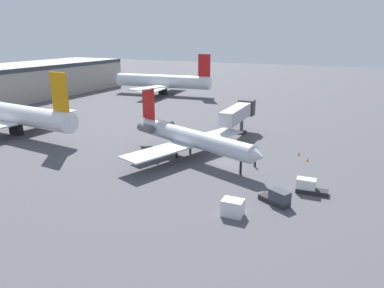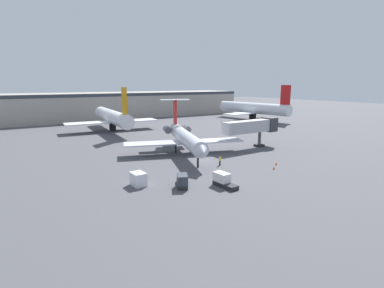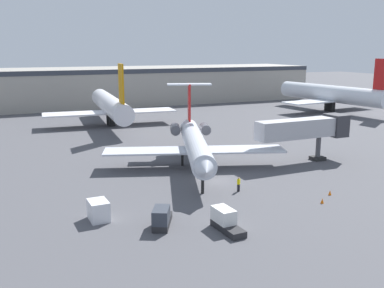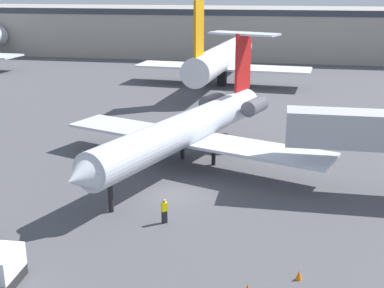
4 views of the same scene
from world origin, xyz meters
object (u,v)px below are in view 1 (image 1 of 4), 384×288
cargo_container_uld (233,208)px  regional_jet (188,137)px  jet_bridge (239,112)px  traffic_cone_near (307,160)px  parked_airliner_centre (163,82)px  ground_crew_marshaller (255,161)px  traffic_cone_mid (299,154)px  baggage_tug_trailing (309,187)px  baggage_tug_lead (277,198)px  parked_airliner_west_mid (14,114)px

cargo_container_uld → regional_jet: bearing=40.1°
jet_bridge → cargo_container_uld: size_ratio=5.97×
traffic_cone_near → parked_airliner_centre: 73.01m
ground_crew_marshaller → traffic_cone_mid: size_ratio=3.07×
jet_bridge → traffic_cone_mid: 15.62m
regional_jet → cargo_container_uld: (-15.91, -13.42, -2.63)m
jet_bridge → traffic_cone_near: size_ratio=26.37×
baggage_tug_trailing → cargo_container_uld: 12.05m
jet_bridge → cargo_container_uld: (-32.10, -10.10, -3.86)m
jet_bridge → traffic_cone_near: (-9.65, -14.95, -4.54)m
parked_airliner_centre → traffic_cone_mid: bearing=-130.8°
baggage_tug_trailing → traffic_cone_mid: (15.08, 3.75, -0.56)m
parked_airliner_centre → baggage_tug_lead: bearing=-140.7°
ground_crew_marshaller → parked_airliner_centre: parked_airliner_centre is taller
parked_airliner_centre → traffic_cone_near: bearing=-131.4°
cargo_container_uld → jet_bridge: bearing=17.5°
parked_airliner_centre → ground_crew_marshaller: bearing=-138.7°
jet_bridge → ground_crew_marshaller: bearing=-153.1°
traffic_cone_near → parked_airliner_west_mid: parked_airliner_west_mid is taller
baggage_tug_trailing → traffic_cone_near: bearing=8.9°
jet_bridge → cargo_container_uld: 33.88m
ground_crew_marshaller → cargo_container_uld: bearing=-172.6°
baggage_tug_trailing → ground_crew_marshaller: bearing=54.3°
regional_jet → baggage_tug_lead: size_ratio=6.55×
baggage_tug_lead → cargo_container_uld: bearing=141.5°
cargo_container_uld → parked_airliner_centre: 86.54m
traffic_cone_near → parked_airliner_centre: size_ratio=0.02×
traffic_cone_mid → parked_airliner_west_mid: parked_airliner_west_mid is taller
cargo_container_uld → traffic_cone_near: (22.46, -4.85, -0.68)m
traffic_cone_near → parked_airliner_west_mid: 56.83m
parked_airliner_west_mid → traffic_cone_near: bearing=-80.8°
regional_jet → traffic_cone_near: size_ratio=49.93×
ground_crew_marshaller → baggage_tug_trailing: bearing=-125.7°
baggage_tug_lead → baggage_tug_trailing: 5.79m
regional_jet → parked_airliner_west_mid: size_ratio=0.84×
ground_crew_marshaller → parked_airliner_west_mid: size_ratio=0.05×
parked_airliner_centre → cargo_container_uld: bearing=-144.8°
ground_crew_marshaller → cargo_container_uld: cargo_container_uld is taller
jet_bridge → baggage_tug_lead: (-27.18, -14.01, -3.98)m
parked_airliner_west_mid → baggage_tug_lead: bearing=-98.7°
traffic_cone_mid → ground_crew_marshaller: bearing=149.1°
baggage_tug_lead → baggage_tug_trailing: (5.01, -2.90, 0.00)m
jet_bridge → parked_airliner_centre: parked_airliner_centre is taller
regional_jet → jet_bridge: regional_jet is taller
jet_bridge → cargo_container_uld: jet_bridge is taller
ground_crew_marshaller → cargo_container_uld: (-16.36, -2.13, 0.10)m
traffic_cone_near → parked_airliner_west_mid: bearing=99.2°
ground_crew_marshaller → baggage_tug_lead: baggage_tug_lead is taller
parked_airliner_west_mid → regional_jet: bearing=-86.2°
regional_jet → traffic_cone_near: 19.68m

